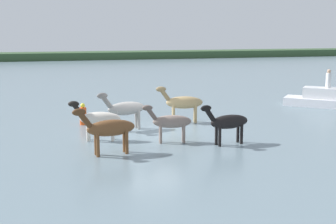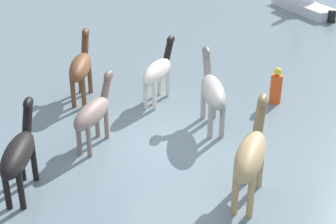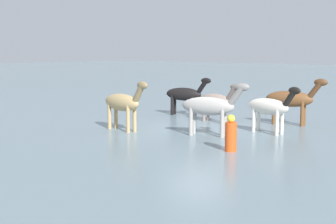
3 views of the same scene
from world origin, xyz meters
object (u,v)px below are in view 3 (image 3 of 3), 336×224
at_px(horse_rear_stallion, 123,103).
at_px(horse_mid_herd, 291,99).
at_px(horse_lead, 216,101).
at_px(buoy_channel_marker, 231,135).
at_px(horse_gray_outer, 185,94).
at_px(horse_pinto_flank, 270,107).
at_px(horse_chestnut_trailing, 210,106).

distance_m(horse_rear_stallion, horse_mid_herd, 6.92).
height_order(horse_lead, horse_mid_herd, horse_mid_herd).
bearing_deg(horse_mid_herd, buoy_channel_marker, -91.84).
bearing_deg(horse_gray_outer, horse_mid_herd, -5.36).
bearing_deg(buoy_channel_marker, horse_mid_herd, -84.25).
bearing_deg(horse_pinto_flank, horse_chestnut_trailing, -116.93).
height_order(horse_mid_herd, horse_pinto_flank, horse_mid_herd).
bearing_deg(horse_mid_herd, horse_gray_outer, 175.42).
relative_size(horse_gray_outer, horse_pinto_flank, 1.00).
bearing_deg(buoy_channel_marker, horse_gray_outer, -44.85).
bearing_deg(horse_gray_outer, horse_rear_stallion, -91.97).
height_order(horse_rear_stallion, horse_pinto_flank, horse_rear_stallion).
height_order(horse_lead, horse_pinto_flank, horse_pinto_flank).
bearing_deg(horse_rear_stallion, horse_gray_outer, 106.65).
relative_size(horse_chestnut_trailing, horse_lead, 1.15).
relative_size(horse_pinto_flank, buoy_channel_marker, 2.04).
height_order(horse_lead, buoy_channel_marker, horse_lead).
height_order(horse_gray_outer, horse_lead, horse_gray_outer).
height_order(horse_gray_outer, buoy_channel_marker, horse_gray_outer).
height_order(horse_chestnut_trailing, horse_mid_herd, horse_chestnut_trailing).
xyz_separation_m(horse_rear_stallion, buoy_channel_marker, (-5.19, 0.80, -0.57)).
bearing_deg(horse_mid_herd, horse_chestnut_trailing, -115.15).
bearing_deg(horse_lead, horse_mid_herd, 33.25).
relative_size(horse_lead, buoy_channel_marker, 1.92).
bearing_deg(horse_chestnut_trailing, horse_pinto_flank, 35.72).
bearing_deg(horse_lead, horse_gray_outer, 167.19).
relative_size(horse_lead, horse_pinto_flank, 0.94).
height_order(horse_mid_herd, buoy_channel_marker, horse_mid_herd).
bearing_deg(horse_pinto_flank, horse_gray_outer, 171.41).
relative_size(horse_rear_stallion, horse_mid_herd, 1.01).
distance_m(horse_lead, horse_pinto_flank, 3.23).
bearing_deg(horse_chestnut_trailing, horse_rear_stallion, -176.80).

